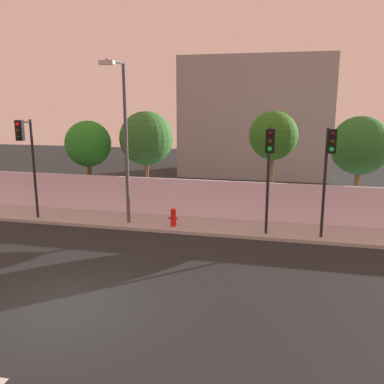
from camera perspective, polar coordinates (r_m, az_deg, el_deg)
ground_plane at (r=12.31m, az=-17.09°, el=-15.03°), size 80.00×80.00×0.00m
sidewalk at (r=19.27m, az=-4.80°, el=-4.27°), size 36.00×2.40×0.15m
perimeter_wall at (r=20.22m, az=-3.72°, el=-0.62°), size 36.00×0.18×1.80m
traffic_light_left at (r=16.64m, az=18.34°, el=4.20°), size 0.36×1.09×4.44m
traffic_light_center at (r=20.23m, az=-21.95°, el=5.65°), size 0.34×1.11×4.65m
traffic_light_right at (r=16.39m, az=10.62°, el=4.56°), size 0.35×1.46×4.44m
street_lamp_curbside at (r=18.33m, az=-9.44°, el=8.19°), size 0.60×1.81×7.07m
fire_hydrant at (r=18.35m, az=-2.62°, el=-3.40°), size 0.44×0.26×0.83m
roadside_tree_leftmost at (r=23.01m, az=-14.17°, el=6.45°), size 2.47×2.47×4.62m
roadside_tree_midleft at (r=21.66m, az=-6.37°, el=7.35°), size 2.79×2.79×5.13m
roadside_tree_midright at (r=20.40m, az=11.19°, el=7.64°), size 2.36×2.36×5.18m
roadside_tree_rightmost at (r=20.67m, az=22.25°, el=5.93°), size 2.72×2.72×4.97m
low_building_distant at (r=32.96m, az=8.85°, el=10.19°), size 11.19×6.00×8.91m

